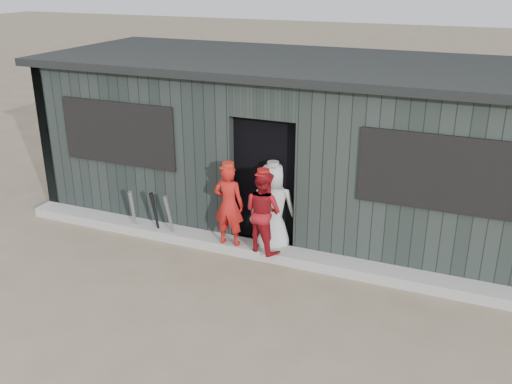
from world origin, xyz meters
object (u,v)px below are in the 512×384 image
at_px(player_red_right, 263,211).
at_px(player_grey_back, 273,208).
at_px(bat_left, 133,212).
at_px(bat_right, 156,215).
at_px(player_red_left, 229,205).
at_px(dugout, 296,141).
at_px(bat_mid, 170,218).

bearing_deg(player_red_right, player_grey_back, -76.44).
bearing_deg(bat_left, bat_right, -0.39).
relative_size(player_red_left, dugout, 0.15).
height_order(bat_right, dugout, dugout).
bearing_deg(player_grey_back, player_red_right, 62.45).
bearing_deg(player_red_right, bat_left, 20.13).
relative_size(player_red_left, player_grey_back, 0.89).
xyz_separation_m(player_red_right, player_grey_back, (0.03, 0.28, -0.06)).
relative_size(bat_mid, player_red_right, 0.64).
bearing_deg(bat_left, player_red_right, -0.20).
relative_size(player_grey_back, dugout, 0.17).
xyz_separation_m(bat_left, player_grey_back, (2.24, 0.28, 0.32)).
distance_m(bat_mid, player_grey_back, 1.62).
bearing_deg(bat_mid, player_red_right, 0.18).
xyz_separation_m(bat_left, bat_mid, (0.67, -0.01, 0.01)).
bearing_deg(bat_right, dugout, 46.93).
xyz_separation_m(player_grey_back, dugout, (-0.17, 1.49, 0.60)).
height_order(bat_left, dugout, dugout).
height_order(bat_left, bat_right, bat_right).
xyz_separation_m(bat_mid, player_red_right, (1.54, 0.00, 0.37)).
relative_size(bat_left, player_grey_back, 0.54).
distance_m(bat_left, bat_mid, 0.67).
bearing_deg(player_grey_back, bat_right, -12.13).
xyz_separation_m(bat_left, bat_right, (0.41, -0.00, 0.02)).
bearing_deg(dugout, bat_left, -139.42).
height_order(player_red_left, player_grey_back, player_red_left).
height_order(player_red_left, dugout, dugout).
bearing_deg(player_red_left, dugout, -106.24).
bearing_deg(bat_right, bat_mid, -2.21).
distance_m(bat_left, player_red_left, 1.71).
bearing_deg(player_red_right, player_red_left, 20.31).
bearing_deg(dugout, player_red_left, -102.55).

